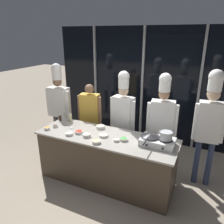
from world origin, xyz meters
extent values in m
plane|color=gray|center=(0.00, 0.00, 0.00)|extent=(24.00, 24.00, 0.00)
cube|color=black|center=(0.00, 1.99, 1.35)|extent=(4.48, 0.04, 2.70)
cube|color=gray|center=(-1.27, 1.94, 1.35)|extent=(0.05, 0.05, 2.70)
cube|color=gray|center=(0.00, 1.94, 1.35)|extent=(0.05, 0.05, 2.70)
cube|color=gray|center=(1.27, 1.94, 1.35)|extent=(0.05, 0.05, 2.70)
cube|color=#4C3D2D|center=(0.00, 0.00, 0.43)|extent=(2.34, 0.76, 0.86)
cube|color=#A39E93|center=(0.00, 0.00, 0.88)|extent=(2.41, 0.80, 0.03)
cube|color=silver|center=(0.87, 0.06, 0.95)|extent=(0.52, 0.33, 0.11)
cylinder|color=black|center=(0.75, 0.06, 1.01)|extent=(0.21, 0.21, 0.01)
cylinder|color=black|center=(0.75, -0.12, 0.95)|extent=(0.03, 0.01, 0.03)
cylinder|color=black|center=(0.99, 0.06, 1.01)|extent=(0.21, 0.21, 0.01)
cylinder|color=black|center=(0.99, -0.12, 0.95)|extent=(0.03, 0.01, 0.03)
cylinder|color=#232326|center=(0.75, 0.06, 1.02)|extent=(0.28, 0.28, 0.01)
cone|color=#232326|center=(0.75, 0.06, 1.04)|extent=(0.30, 0.30, 0.05)
cylinder|color=black|center=(0.75, -0.20, 1.05)|extent=(0.02, 0.23, 0.02)
cylinder|color=#B7BABF|center=(0.99, 0.06, 1.08)|extent=(0.18, 0.18, 0.13)
torus|color=#B7BABF|center=(0.99, 0.06, 1.14)|extent=(0.19, 0.19, 0.01)
torus|color=#B7BABF|center=(0.88, 0.06, 1.12)|extent=(0.01, 0.05, 0.05)
torus|color=#B7BABF|center=(1.09, 0.06, 1.12)|extent=(0.01, 0.05, 0.05)
cylinder|color=#332319|center=(-1.13, 0.24, 0.95)|extent=(0.05, 0.05, 0.12)
cone|color=white|center=(-1.13, 0.24, 1.03)|extent=(0.05, 0.05, 0.03)
cylinder|color=beige|center=(-0.94, 0.31, 0.96)|extent=(0.06, 0.06, 0.14)
cone|color=white|center=(-0.94, 0.31, 1.05)|extent=(0.05, 0.05, 0.04)
cylinder|color=silver|center=(-1.01, -0.06, 0.91)|extent=(0.10, 0.10, 0.03)
torus|color=silver|center=(-1.01, -0.06, 0.93)|extent=(0.10, 0.10, 0.01)
cylinder|color=#382319|center=(-1.01, -0.06, 0.92)|extent=(0.08, 0.08, 0.02)
cylinder|color=silver|center=(-0.28, -0.15, 0.92)|extent=(0.14, 0.14, 0.05)
torus|color=silver|center=(-0.28, -0.15, 0.94)|extent=(0.14, 0.14, 0.01)
cylinder|color=silver|center=(-0.28, -0.15, 0.93)|extent=(0.11, 0.11, 0.03)
cylinder|color=silver|center=(-0.23, 0.25, 0.92)|extent=(0.16, 0.16, 0.05)
torus|color=silver|center=(-0.23, 0.25, 0.94)|extent=(0.16, 0.16, 0.01)
cylinder|color=beige|center=(-0.23, 0.25, 0.93)|extent=(0.13, 0.13, 0.03)
cylinder|color=silver|center=(0.34, -0.02, 0.91)|extent=(0.13, 0.13, 0.04)
torus|color=silver|center=(0.34, -0.02, 0.93)|extent=(0.14, 0.14, 0.01)
cylinder|color=#4C9E47|center=(0.34, -0.02, 0.92)|extent=(0.11, 0.11, 0.02)
cylinder|color=silver|center=(-0.47, -0.09, 0.91)|extent=(0.15, 0.15, 0.04)
torus|color=silver|center=(-0.47, -0.09, 0.93)|extent=(0.15, 0.15, 0.01)
cylinder|color=#B22D1E|center=(-0.47, -0.09, 0.92)|extent=(0.12, 0.12, 0.02)
cylinder|color=silver|center=(-1.07, -0.21, 0.92)|extent=(0.10, 0.10, 0.04)
torus|color=silver|center=(-1.07, -0.21, 0.94)|extent=(0.11, 0.11, 0.01)
cylinder|color=orange|center=(-1.07, -0.21, 0.93)|extent=(0.09, 0.09, 0.02)
cylinder|color=silver|center=(-0.02, -0.29, 0.92)|extent=(0.14, 0.14, 0.04)
torus|color=silver|center=(-0.02, -0.29, 0.94)|extent=(0.14, 0.14, 0.01)
cylinder|color=#E0C689|center=(-0.02, -0.29, 0.93)|extent=(0.11, 0.11, 0.02)
cylinder|color=silver|center=(0.24, -0.10, 0.91)|extent=(0.09, 0.09, 0.03)
torus|color=silver|center=(0.24, -0.10, 0.93)|extent=(0.09, 0.09, 0.01)
cylinder|color=silver|center=(0.24, -0.10, 0.92)|extent=(0.08, 0.08, 0.02)
cylinder|color=silver|center=(-0.58, -0.23, 0.91)|extent=(0.13, 0.13, 0.04)
torus|color=silver|center=(-0.58, -0.23, 0.93)|extent=(0.13, 0.13, 0.01)
cylinder|color=white|center=(-0.58, -0.23, 0.93)|extent=(0.11, 0.11, 0.02)
cylinder|color=silver|center=(-0.03, -0.03, 0.91)|extent=(0.16, 0.16, 0.03)
torus|color=silver|center=(-0.03, -0.03, 0.93)|extent=(0.16, 0.16, 0.01)
cylinder|color=beige|center=(-0.03, -0.03, 0.92)|extent=(0.13, 0.13, 0.02)
cube|color=#B2B5BA|center=(-0.81, 0.08, 0.90)|extent=(0.14, 0.10, 0.01)
ellipsoid|color=#B2B5BA|center=(-0.71, 0.01, 0.90)|extent=(0.09, 0.08, 0.02)
cylinder|color=#4C4C51|center=(-1.37, 0.68, 0.40)|extent=(0.12, 0.12, 0.79)
cylinder|color=#4C4C51|center=(-1.62, 0.68, 0.40)|extent=(0.12, 0.12, 0.79)
cube|color=white|center=(-1.49, 0.68, 1.12)|extent=(0.46, 0.24, 0.64)
cylinder|color=white|center=(-1.23, 0.65, 1.10)|extent=(0.09, 0.09, 0.59)
cylinder|color=white|center=(-1.75, 0.65, 1.10)|extent=(0.09, 0.09, 0.59)
sphere|color=brown|center=(-1.49, 0.68, 1.55)|extent=(0.19, 0.19, 0.19)
cylinder|color=white|center=(-1.49, 0.68, 1.72)|extent=(0.20, 0.20, 0.23)
sphere|color=white|center=(-1.49, 0.68, 1.84)|extent=(0.21, 0.21, 0.21)
cylinder|color=#232326|center=(-0.61, 0.72, 0.38)|extent=(0.10, 0.10, 0.76)
cylinder|color=#232326|center=(-0.82, 0.69, 0.38)|extent=(0.10, 0.10, 0.76)
cube|color=gold|center=(-0.72, 0.70, 1.07)|extent=(0.42, 0.26, 0.61)
cylinder|color=brown|center=(-0.50, 0.71, 1.05)|extent=(0.08, 0.08, 0.56)
cylinder|color=brown|center=(-0.92, 0.64, 1.05)|extent=(0.08, 0.08, 0.56)
sphere|color=brown|center=(-0.72, 0.70, 1.49)|extent=(0.18, 0.18, 0.18)
cylinder|color=#4C4C51|center=(0.14, 0.67, 0.39)|extent=(0.11, 0.11, 0.78)
cylinder|color=#4C4C51|center=(-0.08, 0.70, 0.39)|extent=(0.11, 0.11, 0.78)
cube|color=white|center=(0.03, 0.68, 1.09)|extent=(0.43, 0.27, 0.63)
cylinder|color=white|center=(0.25, 0.62, 1.08)|extent=(0.08, 0.08, 0.58)
cylinder|color=white|center=(-0.20, 0.69, 1.08)|extent=(0.08, 0.08, 0.58)
sphere|color=beige|center=(0.03, 0.68, 1.53)|extent=(0.19, 0.19, 0.19)
cylinder|color=white|center=(0.03, 0.68, 1.68)|extent=(0.20, 0.20, 0.21)
sphere|color=white|center=(0.03, 0.68, 1.79)|extent=(0.21, 0.21, 0.21)
cylinder|color=#4C4C51|center=(0.89, 0.73, 0.39)|extent=(0.11, 0.11, 0.78)
cylinder|color=#4C4C51|center=(0.66, 0.70, 0.39)|extent=(0.11, 0.11, 0.78)
cube|color=white|center=(0.78, 0.72, 1.10)|extent=(0.44, 0.27, 0.63)
cylinder|color=white|center=(1.01, 0.72, 1.08)|extent=(0.08, 0.08, 0.58)
cylinder|color=white|center=(0.55, 0.65, 1.08)|extent=(0.08, 0.08, 0.58)
sphere|color=#A87A5B|center=(0.78, 0.72, 1.53)|extent=(0.19, 0.19, 0.19)
cylinder|color=white|center=(0.78, 0.72, 1.69)|extent=(0.20, 0.20, 0.22)
sphere|color=white|center=(0.78, 0.72, 1.80)|extent=(0.21, 0.21, 0.21)
cylinder|color=#2D3856|center=(1.65, 0.66, 0.42)|extent=(0.10, 0.10, 0.84)
cylinder|color=#2D3856|center=(1.45, 0.64, 0.42)|extent=(0.10, 0.10, 0.84)
cube|color=white|center=(1.55, 0.65, 1.18)|extent=(0.38, 0.23, 0.68)
cylinder|color=white|center=(1.76, 0.64, 1.17)|extent=(0.07, 0.07, 0.62)
cylinder|color=white|center=(1.35, 0.60, 1.17)|extent=(0.07, 0.07, 0.62)
sphere|color=beige|center=(1.55, 0.65, 1.64)|extent=(0.20, 0.20, 0.20)
cylinder|color=white|center=(1.55, 0.65, 1.80)|extent=(0.21, 0.21, 0.22)
sphere|color=white|center=(1.55, 0.65, 1.91)|extent=(0.23, 0.23, 0.23)
camera|label=1|loc=(1.51, -2.97, 2.53)|focal=35.00mm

